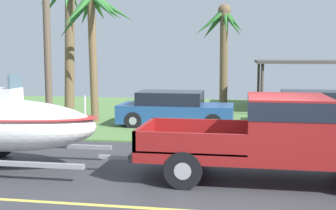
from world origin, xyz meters
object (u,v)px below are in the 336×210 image
Objects in this scene: parked_sedan_near at (320,109)px; palm_tree_far_left at (93,20)px; palm_tree_near_left at (69,9)px; utility_pole at (46,20)px; carport_awning at (318,63)px; palm_tree_near_right at (223,31)px; parked_sedan_far at (175,110)px; pickup_truck_towing at (285,134)px.

palm_tree_far_left is (-8.91, -1.08, 3.50)m from parked_sedan_near.
palm_tree_near_left is 4.57m from utility_pole.
carport_awning reaches higher than parked_sedan_near.
palm_tree_far_left is at bearing -125.49° from palm_tree_near_right.
parked_sedan_near and parked_sedan_far have the same top height.
parked_sedan_near is 0.85× the size of palm_tree_far_left.
utility_pole reaches higher than palm_tree_near_right.
carport_awning is at bearing 31.55° from palm_tree_far_left.
palm_tree_far_left is (1.74, -1.81, -0.62)m from palm_tree_near_left.
parked_sedan_near is at bearing 12.12° from parked_sedan_far.
parked_sedan_far is 0.81× the size of palm_tree_near_right.
pickup_truck_towing reaches higher than parked_sedan_far.
parked_sedan_near is 7.75m from palm_tree_near_right.
palm_tree_near_right reaches higher than parked_sedan_near.
utility_pole is (-4.05, -2.46, 3.30)m from parked_sedan_far.
parked_sedan_far is 6.80m from palm_tree_near_left.
palm_tree_near_right is at bearing 126.15° from parked_sedan_near.
utility_pole reaches higher than parked_sedan_near.
palm_tree_near_right is at bearing 59.28° from utility_pole.
parked_sedan_near is 0.75× the size of carport_awning.
utility_pole reaches higher than palm_tree_far_left.
parked_sedan_near is 0.71× the size of palm_tree_near_left.
palm_tree_far_left is at bearing 134.26° from pickup_truck_towing.
parked_sedan_near is at bearing 6.94° from palm_tree_far_left.
utility_pole is at bearing -77.00° from palm_tree_near_left.
carport_awning is at bearing -10.35° from palm_tree_near_right.
parked_sedan_far is 7.76m from palm_tree_near_right.
carport_awning is at bearing 39.40° from utility_pole.
palm_tree_far_left is at bearing -46.01° from palm_tree_near_left.
utility_pole is at bearing -140.60° from carport_awning.
palm_tree_far_left is at bearing -173.06° from parked_sedan_near.
palm_tree_near_left reaches higher than carport_awning.
utility_pole reaches higher than palm_tree_near_left.
parked_sedan_near is 5.72m from parked_sedan_far.
carport_awning is at bearing 82.54° from parked_sedan_near.
parked_sedan_near is at bearing -97.46° from carport_awning.
palm_tree_far_left is at bearing 177.99° from parked_sedan_far.
utility_pole reaches higher than pickup_truck_towing.
parked_sedan_far is 8.79m from carport_awning.
utility_pole is at bearing -105.87° from palm_tree_far_left.
palm_tree_far_left is (-9.53, -5.85, 1.75)m from carport_awning.
palm_tree_near_left is at bearing 159.18° from parked_sedan_far.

